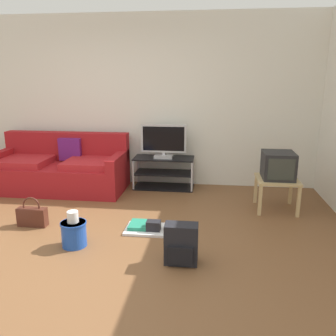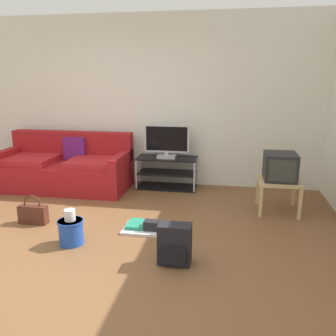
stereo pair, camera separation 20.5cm
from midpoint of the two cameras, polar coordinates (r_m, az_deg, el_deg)
name	(u,v)px [view 2 (the right image)]	position (r m, az deg, el deg)	size (l,w,h in m)	color
ground_plane	(77,246)	(3.94, -13.12, -12.17)	(9.00, 9.80, 0.02)	brown
wall_back	(134,101)	(5.87, -4.56, 10.73)	(9.00, 0.10, 2.70)	silver
couch	(65,168)	(5.85, -15.34, -0.03)	(2.05, 0.93, 0.86)	maroon
tv_stand	(167,173)	(5.64, 0.89, -0.76)	(0.95, 0.44, 0.50)	black
flat_tv	(167,142)	(5.50, 0.87, 4.30)	(0.71, 0.22, 0.53)	#B2B2B7
side_table	(279,185)	(4.85, 18.68, -2.59)	(0.54, 0.54, 0.44)	tan
crt_tv	(280,167)	(4.81, 18.88, 0.21)	(0.40, 0.44, 0.35)	#232326
backpack	(175,244)	(3.42, 2.85, -12.29)	(0.32, 0.25, 0.40)	black
handbag	(33,213)	(4.58, -19.84, -6.96)	(0.35, 0.12, 0.36)	#4C2319
cleaning_bucket	(71,230)	(3.91, -14.01, -9.72)	(0.27, 0.27, 0.39)	blue
floor_tray	(144,227)	(4.16, -2.49, -9.53)	(0.49, 0.36, 0.14)	silver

